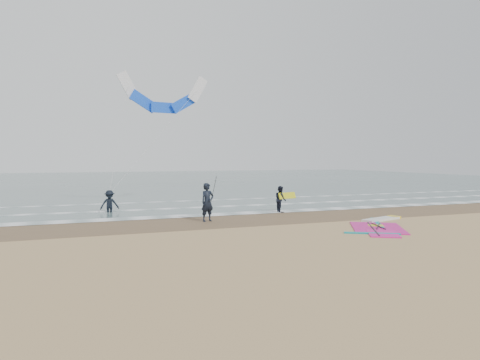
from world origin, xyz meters
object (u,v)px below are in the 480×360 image
object	(u,v)px
person_standing	(207,202)
person_walking	(281,199)
windsurf_rig	(380,225)
person_wading	(109,199)
surf_kite	(164,98)

from	to	relation	value
person_standing	person_walking	distance (m)	5.62
windsurf_rig	person_standing	bearing A→B (deg)	149.57
person_wading	surf_kite	xyz separation A→B (m)	(4.01, 3.52, 6.76)
person_wading	person_walking	bearing A→B (deg)	-23.21
windsurf_rig	person_walking	world-z (taller)	person_walking
person_standing	person_wading	world-z (taller)	person_standing
windsurf_rig	person_walking	size ratio (longest dim) A/B	3.46
windsurf_rig	person_standing	world-z (taller)	person_standing
person_standing	person_wading	distance (m)	7.24
person_walking	windsurf_rig	bearing A→B (deg)	-153.61
windsurf_rig	surf_kite	world-z (taller)	surf_kite
windsurf_rig	person_standing	xyz separation A→B (m)	(-7.50, 4.40, 0.98)
person_standing	surf_kite	size ratio (longest dim) A/B	0.25
surf_kite	person_wading	bearing A→B (deg)	-138.71
person_wading	surf_kite	world-z (taller)	surf_kite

